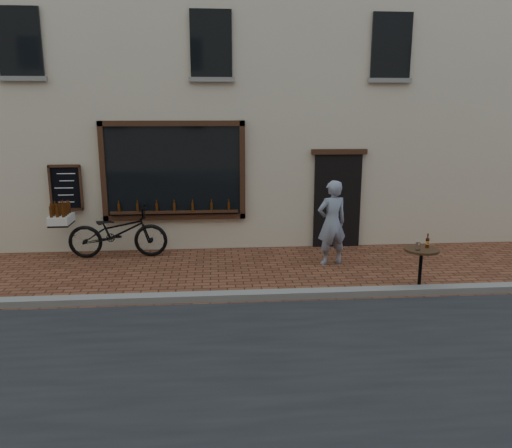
{
  "coord_description": "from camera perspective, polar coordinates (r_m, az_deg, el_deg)",
  "views": [
    {
      "loc": [
        -0.98,
        -7.93,
        3.2
      ],
      "look_at": [
        -0.21,
        1.2,
        1.1
      ],
      "focal_mm": 35.0,
      "sensor_mm": 36.0,
      "label": 1
    }
  ],
  "objects": [
    {
      "name": "ground",
      "position": [
        8.61,
        2.12,
        -8.92
      ],
      "size": [
        90.0,
        90.0,
        0.0
      ],
      "primitive_type": "plane",
      "color": "#532B1B",
      "rests_on": "ground"
    },
    {
      "name": "pedestrian",
      "position": [
        10.55,
        8.66,
        0.14
      ],
      "size": [
        0.74,
        0.57,
        1.79
      ],
      "primitive_type": "imported",
      "rotation": [
        0.0,
        0.0,
        3.38
      ],
      "color": "gray",
      "rests_on": "ground"
    },
    {
      "name": "kerb",
      "position": [
        8.77,
        1.96,
        -8.08
      ],
      "size": [
        90.0,
        0.25,
        0.12
      ],
      "primitive_type": "cube",
      "color": "slate",
      "rests_on": "ground"
    },
    {
      "name": "shop_building",
      "position": [
        14.57,
        -0.96,
        20.0
      ],
      "size": [
        28.0,
        6.2,
        10.0
      ],
      "color": "#BDB295",
      "rests_on": "ground"
    },
    {
      "name": "bistro_table",
      "position": [
        9.43,
        18.34,
        -4.02
      ],
      "size": [
        0.61,
        0.61,
        1.05
      ],
      "color": "black",
      "rests_on": "ground"
    },
    {
      "name": "cargo_bicycle",
      "position": [
        11.43,
        -15.72,
        -0.84
      ],
      "size": [
        2.49,
        0.77,
        1.21
      ],
      "rotation": [
        0.0,
        0.0,
        1.58
      ],
      "color": "black",
      "rests_on": "ground"
    }
  ]
}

